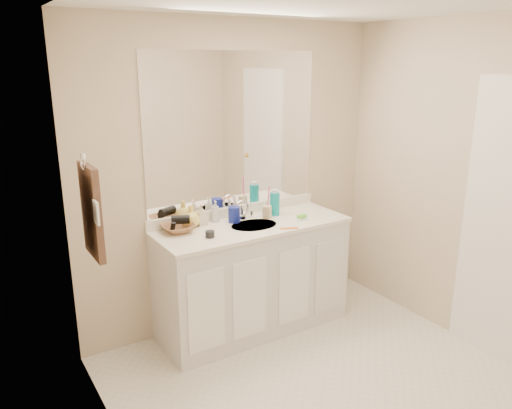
{
  "coord_description": "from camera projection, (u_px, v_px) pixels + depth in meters",
  "views": [
    {
      "loc": [
        -1.91,
        -2.06,
        2.09
      ],
      "look_at": [
        0.0,
        0.97,
        1.05
      ],
      "focal_mm": 35.0,
      "sensor_mm": 36.0,
      "label": 1
    }
  ],
  "objects": [
    {
      "name": "wall_back",
      "position": [
        234.0,
        177.0,
        3.96
      ],
      "size": [
        2.6,
        0.02,
        2.4
      ],
      "primitive_type": "cube",
      "color": "beige",
      "rests_on": "floor"
    },
    {
      "name": "mirror",
      "position": [
        234.0,
        131.0,
        3.85
      ],
      "size": [
        1.48,
        0.01,
        1.2
      ],
      "primitive_type": "cube",
      "color": "white",
      "rests_on": "wall_back"
    },
    {
      "name": "wicker_basket",
      "position": [
        178.0,
        228.0,
        3.65
      ],
      "size": [
        0.24,
        0.24,
        0.06
      ],
      "primitive_type": "imported",
      "rotation": [
        0.0,
        0.0,
        -0.0
      ],
      "color": "brown",
      "rests_on": "countertop"
    },
    {
      "name": "hair_dryer",
      "position": [
        180.0,
        220.0,
        3.64
      ],
      "size": [
        0.15,
        0.11,
        0.07
      ],
      "primitive_type": "cylinder",
      "rotation": [
        0.0,
        1.57,
        -0.39
      ],
      "color": "black",
      "rests_on": "wicker_basket"
    },
    {
      "name": "countertop",
      "position": [
        253.0,
        226.0,
        3.83
      ],
      "size": [
        1.52,
        0.57,
        0.03
      ],
      "primitive_type": "cube",
      "color": "white",
      "rests_on": "vanity_cabinet"
    },
    {
      "name": "wall_left",
      "position": [
        127.0,
        267.0,
        2.23
      ],
      "size": [
        0.02,
        2.6,
        2.4
      ],
      "primitive_type": "cube",
      "color": "beige",
      "rests_on": "floor"
    },
    {
      "name": "switch_plate",
      "position": [
        96.0,
        213.0,
        2.69
      ],
      "size": [
        0.01,
        0.08,
        0.13
      ],
      "primitive_type": "cube",
      "color": "white",
      "rests_on": "wall_left"
    },
    {
      "name": "vanity_cabinet",
      "position": [
        253.0,
        279.0,
        3.95
      ],
      "size": [
        1.5,
        0.55,
        0.85
      ],
      "primitive_type": "cube",
      "color": "silver",
      "rests_on": "floor"
    },
    {
      "name": "orange_comb",
      "position": [
        289.0,
        228.0,
        3.72
      ],
      "size": [
        0.14,
        0.08,
        0.01
      ],
      "primitive_type": "cube",
      "rotation": [
        0.0,
        0.0,
        -0.38
      ],
      "color": "orange",
      "rests_on": "countertop"
    },
    {
      "name": "towel_ring",
      "position": [
        83.0,
        161.0,
        2.78
      ],
      "size": [
        0.01,
        0.11,
        0.11
      ],
      "primitive_type": "torus",
      "rotation": [
        0.0,
        1.57,
        0.0
      ],
      "color": "silver",
      "rests_on": "wall_left"
    },
    {
      "name": "backsplash",
      "position": [
        236.0,
        211.0,
        4.02
      ],
      "size": [
        1.52,
        0.03,
        0.08
      ],
      "primitive_type": "cube",
      "color": "white",
      "rests_on": "countertop"
    },
    {
      "name": "hand_towel",
      "position": [
        91.0,
        212.0,
        2.88
      ],
      "size": [
        0.04,
        0.32,
        0.55
      ],
      "primitive_type": "cube",
      "color": "#38271E",
      "rests_on": "towel_ring"
    },
    {
      "name": "soap_bottle_yellow",
      "position": [
        191.0,
        216.0,
        3.74
      ],
      "size": [
        0.16,
        0.16,
        0.17
      ],
      "primitive_type": "imported",
      "rotation": [
        0.0,
        0.0,
        0.23
      ],
      "color": "#F4D95F",
      "rests_on": "countertop"
    },
    {
      "name": "soap_dish",
      "position": [
        302.0,
        219.0,
        3.94
      ],
      "size": [
        0.11,
        0.1,
        0.01
      ],
      "primitive_type": "cube",
      "rotation": [
        0.0,
        0.0,
        -0.4
      ],
      "color": "white",
      "rests_on": "countertop"
    },
    {
      "name": "floor",
      "position": [
        336.0,
        395.0,
        3.23
      ],
      "size": [
        2.6,
        2.6,
        0.0
      ],
      "primitive_type": "cube",
      "color": "silver",
      "rests_on": "ground"
    },
    {
      "name": "soap_bottle_cream",
      "position": [
        201.0,
        215.0,
        3.79
      ],
      "size": [
        0.08,
        0.08,
        0.16
      ],
      "primitive_type": "imported",
      "rotation": [
        0.0,
        0.0,
        0.04
      ],
      "color": "beige",
      "rests_on": "countertop"
    },
    {
      "name": "wall_right",
      "position": [
        482.0,
        190.0,
        3.57
      ],
      "size": [
        0.02,
        2.6,
        2.4
      ],
      "primitive_type": "cube",
      "color": "beige",
      "rests_on": "floor"
    },
    {
      "name": "sink_basin",
      "position": [
        254.0,
        226.0,
        3.81
      ],
      "size": [
        0.37,
        0.37,
        0.02
      ],
      "primitive_type": "cylinder",
      "color": "beige",
      "rests_on": "countertop"
    },
    {
      "name": "mouthwash_bottle",
      "position": [
        275.0,
        204.0,
        4.03
      ],
      "size": [
        0.1,
        0.1,
        0.19
      ],
      "primitive_type": "cylinder",
      "rotation": [
        0.0,
        0.0,
        -0.34
      ],
      "color": "#0D9AA7",
      "rests_on": "countertop"
    },
    {
      "name": "soap_bottle_white",
      "position": [
        215.0,
        211.0,
        3.86
      ],
      "size": [
        0.07,
        0.08,
        0.17
      ],
      "primitive_type": "imported",
      "rotation": [
        0.0,
        0.0,
        -0.17
      ],
      "color": "silver",
      "rests_on": "countertop"
    },
    {
      "name": "faucet",
      "position": [
        242.0,
        212.0,
        3.94
      ],
      "size": [
        0.02,
        0.02,
        0.11
      ],
      "primitive_type": "cylinder",
      "color": "silver",
      "rests_on": "countertop"
    },
    {
      "name": "toothbrush",
      "position": [
        268.0,
        200.0,
        3.94
      ],
      "size": [
        0.02,
        0.04,
        0.21
      ],
      "primitive_type": "cylinder",
      "rotation": [
        0.14,
        0.0,
        0.19
      ],
      "color": "#EC3E96",
      "rests_on": "tan_cup"
    },
    {
      "name": "dark_jar",
      "position": [
        210.0,
        234.0,
        3.54
      ],
      "size": [
        0.07,
        0.07,
        0.05
      ],
      "primitive_type": "cylinder",
      "rotation": [
        0.0,
        0.0,
        0.14
      ],
      "color": "black",
      "rests_on": "countertop"
    },
    {
      "name": "blue_mug",
      "position": [
        234.0,
        214.0,
        3.86
      ],
      "size": [
        0.09,
        0.09,
        0.12
      ],
      "primitive_type": "cylinder",
      "rotation": [
        0.0,
        0.0,
        -0.03
      ],
      "color": "navy",
      "rests_on": "countertop"
    },
    {
      "name": "green_soap",
      "position": [
        302.0,
        216.0,
        3.94
      ],
      "size": [
        0.08,
        0.06,
        0.02
      ],
      "primitive_type": "cube",
      "rotation": [
        0.0,
        0.0,
        0.29
      ],
      "color": "#6DD233",
      "rests_on": "soap_dish"
    },
    {
      "name": "tan_cup",
      "position": [
        267.0,
        212.0,
        3.96
      ],
      "size": [
        0.09,
        0.09,
        0.1
      ],
      "primitive_type": "cylinder",
      "rotation": [
        0.0,
        0.0,
        0.35
      ],
      "color": "beige",
      "rests_on": "countertop"
    }
  ]
}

